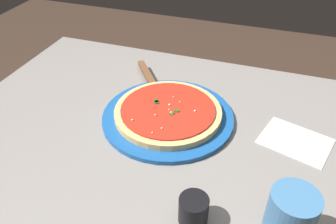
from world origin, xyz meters
The scene contains 7 objects.
restaurant_table centered at (0.00, 0.00, 0.61)m, with size 1.13×0.71×0.75m.
serving_plate centered at (0.05, -0.03, 0.75)m, with size 0.32×0.32×0.01m, color #195199.
pizza centered at (0.05, -0.03, 0.77)m, with size 0.26×0.26×0.02m.
pizza_server centered at (0.15, -0.15, 0.77)m, with size 0.17×0.20×0.01m.
cup_tall_drink centered at (-0.24, 0.22, 0.80)m, with size 0.08×0.08×0.11m, color teal.
cup_small_sauce centered at (-0.08, 0.23, 0.78)m, with size 0.05×0.05×0.05m, color black.
napkin_folded_right centered at (-0.25, -0.04, 0.75)m, with size 0.15×0.11×0.00m, color white.
Camera 1 is at (-0.16, 0.60, 1.27)m, focal length 36.22 mm.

